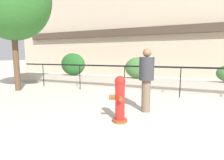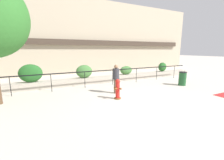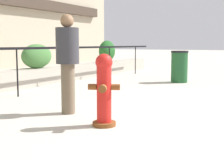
{
  "view_description": "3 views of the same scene",
  "coord_description": "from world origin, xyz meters",
  "px_view_note": "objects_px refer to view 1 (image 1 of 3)",
  "views": [
    {
      "loc": [
        0.05,
        -1.89,
        1.52
      ],
      "look_at": [
        -2.0,
        3.16,
        0.78
      ],
      "focal_mm": 28.0,
      "sensor_mm": 36.0,
      "label": 1
    },
    {
      "loc": [
        -4.93,
        -4.93,
        2.58
      ],
      "look_at": [
        -0.94,
        3.12,
        0.77
      ],
      "focal_mm": 24.0,
      "sensor_mm": 36.0,
      "label": 2
    },
    {
      "loc": [
        -5.18,
        -0.53,
        1.22
      ],
      "look_at": [
        -0.66,
        2.02,
        0.62
      ],
      "focal_mm": 50.0,
      "sensor_mm": 36.0,
      "label": 3
    }
  ],
  "objects_px": {
    "fire_hydrant": "(120,99)",
    "hedge_bush_0": "(73,64)",
    "hedge_bush_1": "(138,68)",
    "pedestrian": "(146,76)"
  },
  "relations": [
    {
      "from": "fire_hydrant",
      "to": "hedge_bush_0",
      "type": "bearing_deg",
      "value": 134.75
    },
    {
      "from": "hedge_bush_1",
      "to": "pedestrian",
      "type": "xyz_separation_m",
      "value": [
        1.01,
        -3.2,
        -0.0
      ]
    },
    {
      "from": "fire_hydrant",
      "to": "pedestrian",
      "type": "height_order",
      "value": "pedestrian"
    },
    {
      "from": "hedge_bush_0",
      "to": "pedestrian",
      "type": "relative_size",
      "value": 0.82
    },
    {
      "from": "pedestrian",
      "to": "fire_hydrant",
      "type": "bearing_deg",
      "value": -112.83
    },
    {
      "from": "hedge_bush_0",
      "to": "hedge_bush_1",
      "type": "height_order",
      "value": "hedge_bush_0"
    },
    {
      "from": "hedge_bush_1",
      "to": "hedge_bush_0",
      "type": "bearing_deg",
      "value": 180.0
    },
    {
      "from": "hedge_bush_0",
      "to": "pedestrian",
      "type": "distance_m",
      "value": 5.57
    },
    {
      "from": "hedge_bush_1",
      "to": "pedestrian",
      "type": "distance_m",
      "value": 3.36
    },
    {
      "from": "hedge_bush_1",
      "to": "pedestrian",
      "type": "relative_size",
      "value": 0.71
    }
  ]
}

